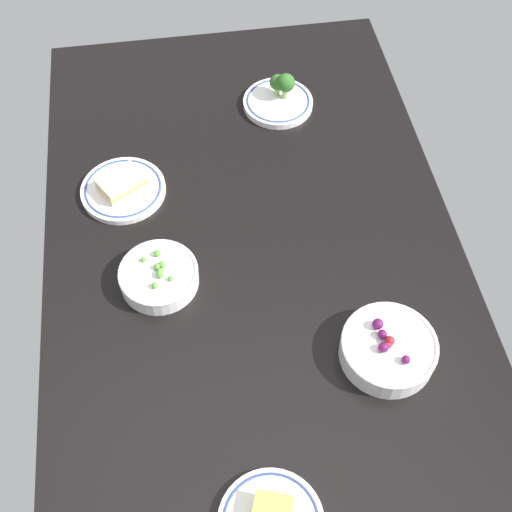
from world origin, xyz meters
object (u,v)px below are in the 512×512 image
at_px(bowl_berries, 388,349).
at_px(plate_broccoli, 279,98).
at_px(bowl_peas, 159,276).
at_px(plate_sandwich, 123,188).

bearing_deg(bowl_berries, plate_broccoli, 6.63).
bearing_deg(bowl_berries, bowl_peas, 60.86).
bearing_deg(plate_broccoli, bowl_berries, -173.37).
relative_size(bowl_peas, plate_broccoli, 0.93).
bearing_deg(plate_broccoli, plate_sandwich, 120.38).
distance_m(plate_sandwich, bowl_peas, 0.26).
bearing_deg(bowl_berries, plate_sandwich, 44.59).
bearing_deg(bowl_peas, plate_sandwich, 14.19).
xyz_separation_m(plate_broccoli, bowl_berries, (-0.70, -0.08, 0.01)).
height_order(bowl_peas, plate_broccoli, plate_broccoli).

